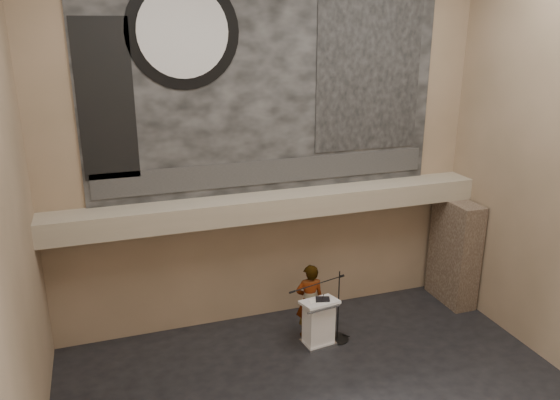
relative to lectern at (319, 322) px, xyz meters
name	(u,v)px	position (x,y,z in m)	size (l,w,h in m)	color
wall_back	(269,145)	(-0.61, 1.68, 3.70)	(10.00, 0.02, 8.50)	#7D684F
wall_front	(529,321)	(-0.61, -6.32, 3.70)	(10.00, 0.02, 8.50)	#7D684F
soffit	(274,205)	(-0.61, 1.28, 2.40)	(10.00, 0.80, 0.50)	gray
sprinkler_left	(205,226)	(-2.21, 1.23, 2.12)	(0.04, 0.04, 0.06)	#B2893D
sprinkler_right	(351,209)	(1.29, 1.23, 2.12)	(0.04, 0.04, 0.06)	#B2893D
banner	(269,80)	(-0.61, 1.65, 5.15)	(8.00, 0.05, 5.00)	black
banner_text_strip	(270,172)	(-0.61, 1.61, 3.10)	(7.76, 0.02, 0.55)	#2B2B2B
banner_clock_rim	(183,32)	(-2.41, 1.61, 6.15)	(2.30, 2.30, 0.02)	black
banner_clock_face	(183,32)	(-2.41, 1.59, 6.15)	(1.84, 1.84, 0.02)	silver
banner_building_print	(369,72)	(1.79, 1.61, 5.25)	(2.60, 0.02, 3.60)	black
banner_brick_print	(106,101)	(-4.01, 1.61, 4.85)	(1.10, 0.02, 3.20)	black
stone_pier	(454,252)	(4.04, 0.83, 0.80)	(0.60, 1.40, 2.70)	#443529
lectern	(319,322)	(0.00, 0.00, 0.00)	(0.85, 0.65, 1.14)	silver
binder	(323,300)	(0.08, -0.02, 0.56)	(0.31, 0.25, 0.04)	black
papers	(315,302)	(-0.12, -0.04, 0.55)	(0.20, 0.28, 0.01)	white
speaker_person	(310,301)	(-0.06, 0.41, 0.34)	(0.65, 0.43, 1.78)	white
mic_stand	(336,329)	(0.44, 0.04, -0.28)	(1.55, 0.62, 1.70)	black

